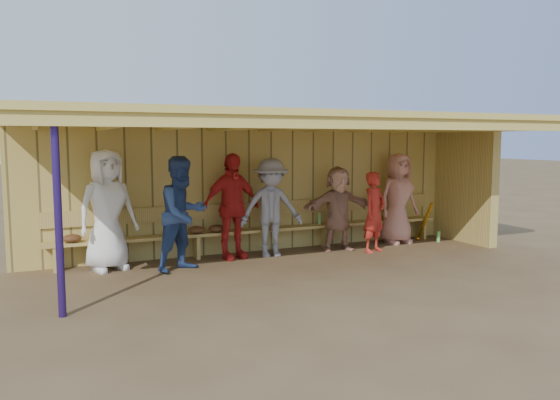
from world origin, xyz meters
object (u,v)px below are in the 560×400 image
at_px(player_b, 107,210).
at_px(player_c, 183,214).
at_px(player_e, 271,208).
at_px(player_d, 232,206).
at_px(player_g, 374,212).
at_px(bench, 263,224).
at_px(player_f, 338,209).
at_px(player_h, 398,199).

height_order(player_b, player_c, player_b).
relative_size(player_b, player_e, 1.11).
xyz_separation_m(player_c, player_d, (0.99, 0.51, 0.01)).
distance_m(player_b, player_e, 2.79).
xyz_separation_m(player_g, bench, (-1.88, 0.85, -0.22)).
xyz_separation_m(player_b, player_c, (1.09, -0.51, -0.06)).
height_order(player_d, bench, player_d).
bearing_deg(player_d, player_c, -162.51).
bearing_deg(player_e, player_b, -173.70).
bearing_deg(player_b, player_g, -23.78).
bearing_deg(bench, player_d, -157.07).
relative_size(player_d, player_f, 1.16).
distance_m(player_e, player_h, 2.82).
bearing_deg(player_d, player_b, 170.16).
height_order(player_f, bench, player_f).
bearing_deg(player_c, player_g, -25.17).
distance_m(player_c, player_e, 1.75).
height_order(player_c, player_d, player_d).
height_order(player_f, player_g, player_f).
bearing_deg(player_b, player_d, -17.17).
bearing_deg(player_g, player_f, 122.56).
xyz_separation_m(player_c, player_g, (3.59, -0.03, -0.17)).
bearing_deg(player_d, player_h, -9.84).
bearing_deg(player_h, player_g, -154.72).
relative_size(player_b, player_f, 1.22).
height_order(player_c, player_h, player_c).
distance_m(player_c, player_g, 3.60).
distance_m(player_b, bench, 2.86).
relative_size(player_d, player_e, 1.06).
distance_m(player_f, bench, 1.44).
bearing_deg(player_d, player_g, -21.62).
distance_m(player_d, bench, 0.88).
relative_size(player_e, bench, 0.23).
distance_m(player_d, player_e, 0.72).
bearing_deg(bench, player_f, -19.31).
relative_size(player_e, player_f, 1.10).
bearing_deg(player_b, player_f, -19.41).
bearing_deg(player_f, bench, 166.36).
bearing_deg(player_c, player_e, -10.99).
relative_size(player_f, bench, 0.21).
xyz_separation_m(player_d, player_h, (3.53, 0.00, -0.02)).
bearing_deg(player_e, player_g, -4.90).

